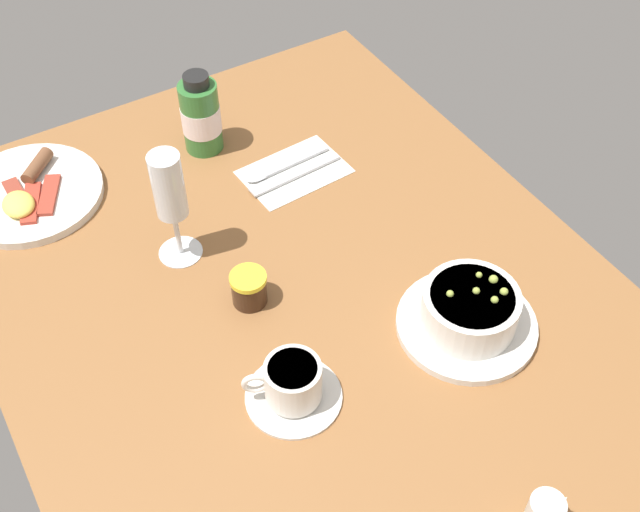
{
  "coord_description": "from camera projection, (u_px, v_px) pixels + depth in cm",
  "views": [
    {
      "loc": [
        -63.25,
        35.21,
        87.78
      ],
      "look_at": [
        1.05,
        -3.52,
        5.42
      ],
      "focal_mm": 44.99,
      "sensor_mm": 36.0,
      "label": 1
    }
  ],
  "objects": [
    {
      "name": "jam_jar",
      "position": [
        249.0,
        288.0,
        1.11
      ],
      "size": [
        5.18,
        5.18,
        5.15
      ],
      "color": "#372113",
      "rests_on": "ground_plane"
    },
    {
      "name": "breakfast_plate",
      "position": [
        29.0,
        194.0,
        1.26
      ],
      "size": [
        23.17,
        23.17,
        3.7
      ],
      "color": "silver",
      "rests_on": "ground_plane"
    },
    {
      "name": "coffee_cup",
      "position": [
        292.0,
        384.0,
        1.0
      ],
      "size": [
        12.47,
        12.47,
        6.61
      ],
      "color": "silver",
      "rests_on": "ground_plane"
    },
    {
      "name": "cutlery_setting",
      "position": [
        291.0,
        172.0,
        1.31
      ],
      "size": [
        12.36,
        17.35,
        0.9
      ],
      "color": "silver",
      "rests_on": "ground_plane"
    },
    {
      "name": "sauce_bottle_green",
      "position": [
        201.0,
        116.0,
        1.31
      ],
      "size": [
        6.5,
        6.5,
        14.32
      ],
      "color": "#337233",
      "rests_on": "ground_plane"
    },
    {
      "name": "porridge_bowl",
      "position": [
        469.0,
        312.0,
        1.07
      ],
      "size": [
        19.26,
        19.26,
        7.58
      ],
      "color": "silver",
      "rests_on": "ground_plane"
    },
    {
      "name": "wine_glass",
      "position": [
        169.0,
        192.0,
        1.1
      ],
      "size": [
        6.52,
        6.52,
        18.69
      ],
      "color": "white",
      "rests_on": "ground_plane"
    },
    {
      "name": "ground_plane",
      "position": [
        303.0,
        302.0,
        1.15
      ],
      "size": [
        110.0,
        84.0,
        3.0
      ],
      "primitive_type": "cube",
      "color": "brown"
    }
  ]
}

